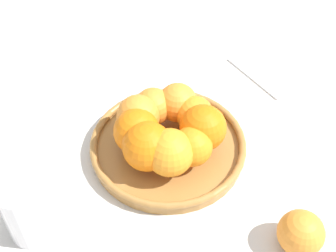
# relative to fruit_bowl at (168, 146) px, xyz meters

# --- Properties ---
(ground_plane) EXTENTS (4.00, 4.00, 0.00)m
(ground_plane) POSITION_rel_fruit_bowl_xyz_m (0.00, 0.00, -0.01)
(ground_plane) COLOR beige
(fruit_bowl) EXTENTS (0.28, 0.28, 0.03)m
(fruit_bowl) POSITION_rel_fruit_bowl_xyz_m (0.00, 0.00, 0.00)
(fruit_bowl) COLOR #A57238
(fruit_bowl) RESTS_ON ground_plane
(orange_pile) EXTENTS (0.19, 0.20, 0.08)m
(orange_pile) POSITION_rel_fruit_bowl_xyz_m (0.00, -0.01, 0.05)
(orange_pile) COLOR orange
(orange_pile) RESTS_ON fruit_bowl
(stray_orange) EXTENTS (0.07, 0.07, 0.07)m
(stray_orange) POSITION_rel_fruit_bowl_xyz_m (0.27, -0.04, 0.02)
(stray_orange) COLOR orange
(stray_orange) RESTS_ON ground_plane
(drinking_glass) EXTENTS (0.07, 0.07, 0.11)m
(drinking_glass) POSITION_rel_fruit_bowl_xyz_m (-0.08, -0.25, 0.04)
(drinking_glass) COLOR white
(drinking_glass) RESTS_ON ground_plane
(napkin_folded) EXTENTS (0.20, 0.20, 0.01)m
(napkin_folded) POSITION_rel_fruit_bowl_xyz_m (0.06, 0.33, -0.01)
(napkin_folded) COLOR white
(napkin_folded) RESTS_ON ground_plane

